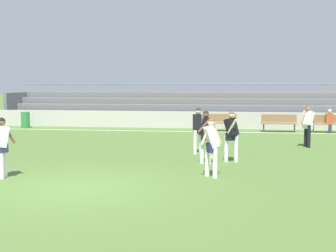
# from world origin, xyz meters

# --- Properties ---
(ground_plane) EXTENTS (160.00, 160.00, 0.00)m
(ground_plane) POSITION_xyz_m (0.00, 0.00, 0.00)
(ground_plane) COLOR #4C6B30
(field_line_sideline) EXTENTS (44.00, 0.12, 0.01)m
(field_line_sideline) POSITION_xyz_m (0.00, 12.98, 0.00)
(field_line_sideline) COLOR white
(field_line_sideline) RESTS_ON ground
(sideline_wall) EXTENTS (48.00, 0.16, 0.93)m
(sideline_wall) POSITION_xyz_m (0.00, 14.76, 0.46)
(sideline_wall) COLOR #BCB7AD
(sideline_wall) RESTS_ON ground
(bleacher_stand) EXTENTS (22.99, 3.36, 2.49)m
(bleacher_stand) POSITION_xyz_m (1.19, 17.52, 1.05)
(bleacher_stand) COLOR #897051
(bleacher_stand) RESTS_ON ground
(bench_far_left) EXTENTS (1.80, 0.40, 0.90)m
(bench_far_left) POSITION_xyz_m (6.17, 13.49, 0.55)
(bench_far_left) COLOR olive
(bench_far_left) RESTS_ON ground
(bench_near_bin) EXTENTS (1.80, 0.40, 0.90)m
(bench_near_bin) POSITION_xyz_m (8.66, 13.49, 0.55)
(bench_near_bin) COLOR olive
(bench_near_bin) RESTS_ON ground
(bench_centre_sideline) EXTENTS (1.80, 0.40, 0.90)m
(bench_centre_sideline) POSITION_xyz_m (3.09, 13.49, 0.55)
(bench_centre_sideline) COLOR olive
(bench_centre_sideline) RESTS_ON ground
(trash_bin) EXTENTS (0.48, 0.48, 0.89)m
(trash_bin) POSITION_xyz_m (-7.83, 13.68, 0.45)
(trash_bin) COLOR #2D7F3D
(trash_bin) RESTS_ON ground
(spectator_seated) EXTENTS (0.36, 0.42, 1.21)m
(spectator_seated) POSITION_xyz_m (8.66, 13.37, 0.70)
(spectator_seated) COLOR #2D2D38
(spectator_seated) RESTS_ON ground
(player_dark_wide_right) EXTENTS (0.52, 0.66, 1.64)m
(player_dark_wide_right) POSITION_xyz_m (3.71, 4.16, 0.97)
(player_dark_wide_right) COLOR white
(player_dark_wide_right) RESTS_ON ground
(player_dark_on_ball) EXTENTS (0.49, 0.52, 1.68)m
(player_dark_on_ball) POSITION_xyz_m (2.91, 3.76, 1.00)
(player_dark_on_ball) COLOR white
(player_dark_on_ball) RESTS_ON ground
(player_white_overlapping) EXTENTS (0.58, 0.48, 1.61)m
(player_white_overlapping) POSITION_xyz_m (3.18, 1.74, 0.95)
(player_white_overlapping) COLOR white
(player_white_overlapping) RESTS_ON ground
(player_white_trailing_run) EXTENTS (0.65, 0.53, 1.67)m
(player_white_trailing_run) POSITION_xyz_m (6.70, 7.95, 0.99)
(player_white_trailing_run) COLOR black
(player_white_trailing_run) RESTS_ON ground
(player_white_pressing_high) EXTENTS (0.64, 0.50, 1.64)m
(player_white_pressing_high) POSITION_xyz_m (-2.37, 0.84, 0.97)
(player_white_pressing_high) COLOR white
(player_white_pressing_high) RESTS_ON ground
(player_dark_wide_left) EXTENTS (0.44, 0.52, 1.65)m
(player_dark_wide_left) POSITION_xyz_m (2.52, 5.76, 0.98)
(player_dark_wide_left) COLOR white
(player_dark_wide_left) RESTS_ON ground
(soccer_ball) EXTENTS (0.22, 0.22, 0.22)m
(soccer_ball) POSITION_xyz_m (3.16, 4.15, 0.11)
(soccer_ball) COLOR yellow
(soccer_ball) RESTS_ON ground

